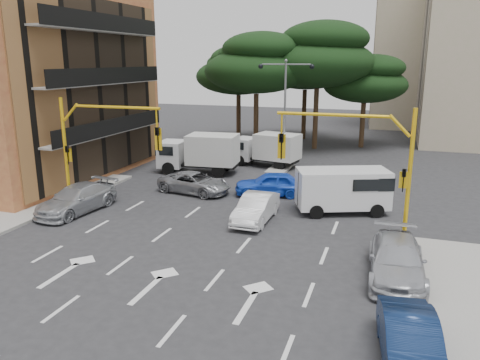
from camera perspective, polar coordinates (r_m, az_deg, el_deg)
The scene contains 21 objects.
ground at distance 21.30m, azimuth -4.69°, elevation -7.29°, with size 120.00×120.00×0.00m, color #28282B.
median_strip at distance 35.91m, azimuth 5.33°, elevation 1.85°, with size 1.40×6.00×0.15m, color gray.
apartment_orange at distance 36.77m, azimuth -26.76°, elevation 11.36°, with size 15.19×16.15×13.70m.
apartment_beige_far at distance 62.37m, azimuth 23.83°, elevation 13.71°, with size 16.20×12.15×16.70m.
pine_left_near at distance 41.82m, azimuth 2.09°, elevation 14.08°, with size 9.15×9.15×10.23m.
pine_center at distance 42.66m, azimuth 9.56°, elevation 14.83°, with size 9.98×9.98×11.16m.
pine_left_far at distance 46.54m, azimuth -0.13°, elevation 13.27°, with size 8.32×8.32×9.30m.
pine_right at distance 44.23m, azimuth 15.10°, elevation 11.83°, with size 7.49×7.49×8.37m.
pine_back at distance 47.93m, azimuth 8.08°, elevation 14.00°, with size 9.15×9.15×10.23m.
signal_mast_right at distance 20.57m, azimuth 15.12°, elevation 2.76°, with size 5.79×0.37×6.00m.
signal_mast_left at distance 25.24m, azimuth -17.47°, elevation 4.70°, with size 5.79×0.37×6.00m.
street_lamp_center at distance 35.14m, azimuth 5.53°, elevation 10.40°, with size 4.16×0.36×7.77m.
car_white_hatch at distance 23.44m, azimuth 1.97°, elevation -3.44°, with size 1.43×4.10×1.35m, color silver.
car_blue_compact at distance 27.86m, azimuth 3.75°, elevation -0.46°, with size 1.69×4.21×1.43m, color blue.
car_silver_wagon at distance 26.27m, azimuth -19.29°, elevation -2.20°, with size 2.00×4.92×1.43m, color #A7AAAF.
car_silver_cross_a at distance 28.51m, azimuth -5.56°, elevation -0.34°, with size 2.08×4.51×1.25m, color gray.
car_navy_parked at distance 13.75m, azimuth 20.05°, elevation -18.15°, with size 1.41×4.04×1.33m, color #0E1F46.
car_silver_parked at distance 18.45m, azimuth 18.55°, elevation -9.21°, with size 1.98×4.87×1.41m, color #AFB0B7.
van_white at distance 25.24m, azimuth 12.36°, elevation -1.28°, with size 2.13×4.71×2.36m, color white, non-canonical shape.
box_truck_a at distance 33.38m, azimuth -5.03°, elevation 3.22°, with size 2.39×5.69×2.80m, color silver, non-canonical shape.
box_truck_b at distance 35.49m, azimuth 3.21°, elevation 3.71°, with size 2.17×5.17×2.54m, color white, non-canonical shape.
Camera 1 is at (7.87, -18.16, 7.88)m, focal length 35.00 mm.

